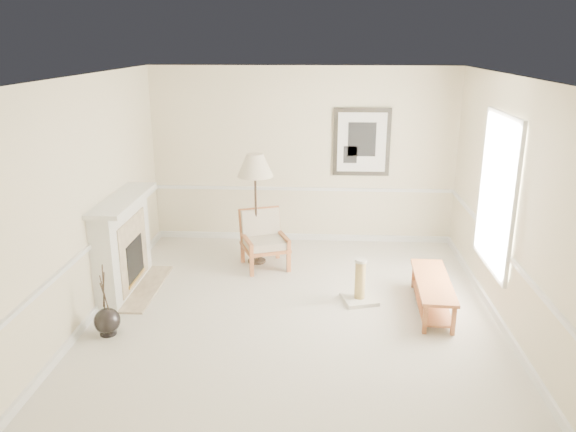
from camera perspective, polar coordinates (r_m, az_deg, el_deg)
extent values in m
plane|color=silver|center=(7.16, 0.68, -9.86)|extent=(5.50, 5.50, 0.00)
cube|color=beige|center=(9.29, 1.53, 6.08)|extent=(5.00, 0.04, 2.90)
cube|color=beige|center=(4.05, -1.15, -9.51)|extent=(5.00, 0.04, 2.90)
cube|color=beige|center=(7.18, -19.65, 1.61)|extent=(0.04, 5.50, 2.90)
cube|color=beige|center=(6.97, 21.72, 0.92)|extent=(0.04, 5.50, 2.90)
cube|color=white|center=(6.37, 0.77, 13.99)|extent=(5.00, 5.50, 0.04)
cube|color=white|center=(9.65, 1.46, -2.12)|extent=(4.95, 0.04, 0.10)
cube|color=white|center=(9.39, 1.50, 2.77)|extent=(4.95, 0.04, 0.05)
cube|color=white|center=(7.31, 20.54, 2.20)|extent=(0.03, 1.20, 1.80)
cube|color=white|center=(7.31, 20.46, 2.20)|extent=(0.05, 1.34, 1.94)
cube|color=black|center=(9.23, 7.49, 7.45)|extent=(0.92, 0.04, 1.10)
cube|color=white|center=(9.21, 7.50, 7.42)|extent=(0.78, 0.01, 0.96)
cube|color=black|center=(9.19, 7.52, 7.72)|extent=(0.45, 0.01, 0.55)
cube|color=white|center=(7.90, -16.46, -2.95)|extent=(0.28, 1.50, 1.25)
cube|color=white|center=(7.69, -16.53, 1.62)|extent=(0.46, 1.64, 0.06)
cube|color=#C6B28E|center=(7.88, -15.42, -3.50)|extent=(0.02, 1.05, 0.95)
cube|color=black|center=(7.92, -15.28, -4.38)|extent=(0.02, 0.62, 0.58)
cube|color=gold|center=(8.02, -15.10, -6.11)|extent=(0.01, 0.66, 0.05)
cube|color=#C6B28E|center=(8.08, -15.01, -7.05)|extent=(0.60, 1.50, 0.03)
sphere|color=black|center=(6.94, -17.90, -10.10)|extent=(0.30, 0.30, 0.30)
cylinder|color=black|center=(7.00, -17.80, -11.04)|extent=(0.19, 0.19, 0.09)
cylinder|color=black|center=(6.77, -18.21, -7.13)|extent=(0.10, 0.10, 0.48)
cylinder|color=black|center=(6.79, -18.18, -7.42)|extent=(0.12, 0.12, 0.39)
cylinder|color=black|center=(6.76, -18.25, -6.84)|extent=(0.06, 0.06, 0.56)
cube|color=#9B5832|center=(8.16, -3.72, -5.00)|extent=(0.07, 0.07, 0.35)
cube|color=#9B5832|center=(8.66, -4.64, -3.64)|extent=(0.07, 0.07, 0.35)
cube|color=#9B5832|center=(8.30, 0.07, -4.56)|extent=(0.07, 0.07, 0.35)
cube|color=#9B5832|center=(8.80, -1.06, -3.24)|extent=(0.07, 0.07, 0.35)
cube|color=#9B5832|center=(8.42, -2.35, -3.17)|extent=(0.82, 0.82, 0.05)
cube|color=#9B5832|center=(8.59, -2.89, -0.76)|extent=(0.65, 0.37, 0.50)
cube|color=#9B5832|center=(8.30, -4.24, -2.38)|extent=(0.28, 0.61, 0.05)
cube|color=#9B5832|center=(8.44, -0.52, -1.99)|extent=(0.28, 0.61, 0.05)
cube|color=silver|center=(8.39, -2.36, -2.65)|extent=(0.75, 0.75, 0.11)
cube|color=silver|center=(8.54, -2.80, -0.75)|extent=(0.61, 0.38, 0.45)
cylinder|color=black|center=(8.72, -3.19, -4.57)|extent=(0.28, 0.28, 0.03)
cylinder|color=black|center=(8.46, -3.27, 0.29)|extent=(0.04, 0.04, 1.53)
cone|color=beige|center=(8.28, -3.36, 5.18)|extent=(0.57, 0.57, 0.34)
cube|color=#9B5832|center=(7.33, 14.53, -6.45)|extent=(0.49, 1.43, 0.04)
cube|color=#9B5832|center=(7.45, 14.36, -8.43)|extent=(0.43, 1.33, 0.03)
cube|color=#9B5832|center=(6.82, 13.76, -10.16)|extent=(0.05, 0.05, 0.36)
cube|color=#9B5832|center=(6.87, 16.46, -10.17)|extent=(0.05, 0.05, 0.36)
cube|color=#9B5832|center=(7.98, 12.66, -5.88)|extent=(0.05, 0.05, 0.36)
cube|color=#9B5832|center=(8.02, 14.96, -5.92)|extent=(0.05, 0.05, 0.36)
cube|color=beige|center=(7.51, 7.25, -8.40)|extent=(0.52, 0.52, 0.05)
cylinder|color=tan|center=(7.40, 7.33, -6.47)|extent=(0.14, 0.14, 0.50)
cylinder|color=beige|center=(7.29, 7.41, -4.51)|extent=(0.16, 0.16, 0.04)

